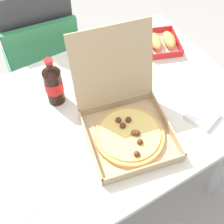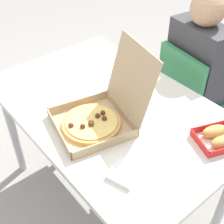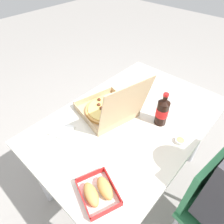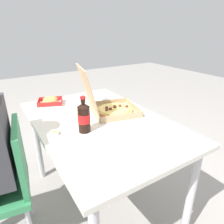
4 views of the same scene
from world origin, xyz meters
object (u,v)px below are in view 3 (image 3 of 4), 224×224
object	(u,v)px
pizza_box_open	(109,109)
cola_bottle	(162,111)
dipping_sauce_cup	(180,141)
napkin_pile	(62,131)
bread_side_box	(98,192)
paper_menu	(146,80)
chair	(217,207)

from	to	relation	value
pizza_box_open	cola_bottle	size ratio (longest dim) A/B	2.03
dipping_sauce_cup	napkin_pile	bearing A→B (deg)	-54.03
cola_bottle	bread_side_box	bearing A→B (deg)	4.10
bread_side_box	napkin_pile	distance (m)	0.44
bread_side_box	paper_menu	xyz separation A→B (m)	(-0.91, -0.38, -0.02)
cola_bottle	napkin_pile	size ratio (longest dim) A/B	2.04
chair	bread_side_box	world-z (taller)	chair
chair	cola_bottle	distance (m)	0.61
paper_menu	napkin_pile	world-z (taller)	napkin_pile
chair	bread_side_box	distance (m)	0.70
chair	pizza_box_open	bearing A→B (deg)	-85.93
napkin_pile	dipping_sauce_cup	world-z (taller)	same
bread_side_box	pizza_box_open	bearing A→B (deg)	-142.17
cola_bottle	napkin_pile	bearing A→B (deg)	-40.03
chair	paper_menu	distance (m)	0.97
bread_side_box	dipping_sauce_cup	distance (m)	0.53
bread_side_box	dipping_sauce_cup	size ratio (longest dim) A/B	4.13
pizza_box_open	dipping_sauce_cup	xyz separation A→B (m)	(-0.11, 0.45, -0.04)
chair	dipping_sauce_cup	world-z (taller)	chair
cola_bottle	napkin_pile	xyz separation A→B (m)	(0.46, -0.38, -0.08)
pizza_box_open	cola_bottle	world-z (taller)	pizza_box_open
paper_menu	dipping_sauce_cup	distance (m)	0.64
pizza_box_open	bread_side_box	bearing A→B (deg)	37.83
chair	napkin_pile	distance (m)	0.98
pizza_box_open	bread_side_box	distance (m)	0.52
napkin_pile	chair	bearing A→B (deg)	111.87
cola_bottle	dipping_sauce_cup	distance (m)	0.20
bread_side_box	napkin_pile	bearing A→B (deg)	-105.58
chair	cola_bottle	xyz separation A→B (m)	(-0.11, -0.49, 0.35)
paper_menu	dipping_sauce_cup	bearing A→B (deg)	34.56
pizza_box_open	bread_side_box	size ratio (longest dim) A/B	1.97
bread_side_box	cola_bottle	world-z (taller)	cola_bottle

